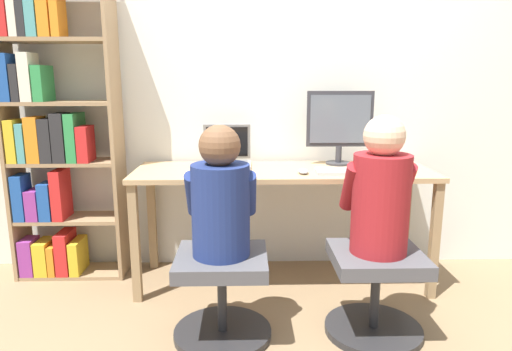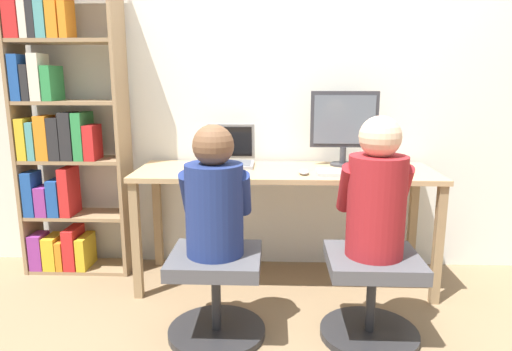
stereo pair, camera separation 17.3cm
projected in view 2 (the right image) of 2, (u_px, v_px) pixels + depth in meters
name	position (u px, v px, depth m)	size (l,w,h in m)	color
ground_plane	(285.00, 303.00, 2.70)	(14.00, 14.00, 0.00)	#846B4C
wall_back	(285.00, 78.00, 3.05)	(10.00, 0.05, 2.60)	silver
desk	(285.00, 183.00, 2.84)	(1.84, 0.58, 0.75)	tan
desktop_monitor	(344.00, 125.00, 2.91)	(0.43, 0.16, 0.48)	#333338
laptop	(230.00, 157.00, 2.98)	(0.31, 0.31, 0.26)	gray
keyboard	(352.00, 172.00, 2.68)	(0.40, 0.17, 0.03)	#B2B2B7
computer_mouse_by_keyboard	(304.00, 172.00, 2.68)	(0.06, 0.10, 0.03)	#99999E
office_chair_left	(371.00, 292.00, 2.30)	(0.50, 0.50, 0.45)	#262628
office_chair_right	(216.00, 290.00, 2.31)	(0.50, 0.50, 0.45)	#262628
person_at_monitor	(377.00, 195.00, 2.19)	(0.35, 0.32, 0.69)	maroon
person_at_laptop	(214.00, 198.00, 2.22)	(0.35, 0.31, 0.64)	navy
bookshelf	(60.00, 137.00, 2.98)	(0.70, 0.26, 1.92)	#997A56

